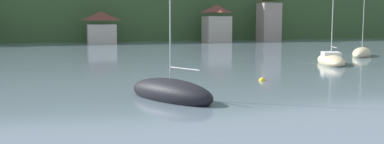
{
  "coord_description": "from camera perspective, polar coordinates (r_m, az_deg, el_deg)",
  "views": [
    {
      "loc": [
        -7.62,
        17.91,
        4.68
      ],
      "look_at": [
        0.0,
        43.55,
        1.5
      ],
      "focal_mm": 40.41,
      "sensor_mm": 36.0,
      "label": 1
    }
  ],
  "objects": [
    {
      "name": "wooded_hillside",
      "position": [
        140.76,
        -5.82,
        7.74
      ],
      "size": [
        352.0,
        70.03,
        46.52
      ],
      "color": "#38562D",
      "rests_on": "ground_plane"
    },
    {
      "name": "mooring_buoy_far",
      "position": [
        34.26,
        9.23,
        -1.16
      ],
      "size": [
        0.52,
        0.52,
        0.52
      ],
      "primitive_type": "sphere",
      "color": "yellow",
      "rests_on": "ground_plane"
    },
    {
      "name": "sailboat_far_8",
      "position": [
        61.4,
        21.51,
        2.3
      ],
      "size": [
        6.34,
        6.31,
        10.49
      ],
      "rotation": [
        0.0,
        0.0,
        0.78
      ],
      "color": "#CCBC8E",
      "rests_on": "ground_plane"
    },
    {
      "name": "shore_building_westcentral",
      "position": [
        92.37,
        -11.88,
        5.75
      ],
      "size": [
        6.01,
        5.65,
        6.61
      ],
      "color": "beige",
      "rests_on": "ground_plane"
    },
    {
      "name": "shore_building_central",
      "position": [
        97.69,
        3.26,
        6.37
      ],
      "size": [
        5.76,
        5.38,
        8.23
      ],
      "color": "#BCB29E",
      "rests_on": "ground_plane"
    },
    {
      "name": "sailboat_far_2",
      "position": [
        49.37,
        17.86,
        1.48
      ],
      "size": [
        5.19,
        7.88,
        10.72
      ],
      "rotation": [
        0.0,
        0.0,
        1.18
      ],
      "color": "#CCBC8E",
      "rests_on": "ground_plane"
    },
    {
      "name": "shore_building_eastcentral",
      "position": [
        102.35,
        10.11,
        7.02
      ],
      "size": [
        4.71,
        4.56,
        10.9
      ],
      "color": "gray",
      "rests_on": "ground_plane"
    },
    {
      "name": "sailboat_mid_3",
      "position": [
        25.87,
        -2.85,
        -2.75
      ],
      "size": [
        5.14,
        7.0,
        10.35
      ],
      "rotation": [
        0.0,
        0.0,
        2.05
      ],
      "color": "black",
      "rests_on": "ground_plane"
    }
  ]
}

